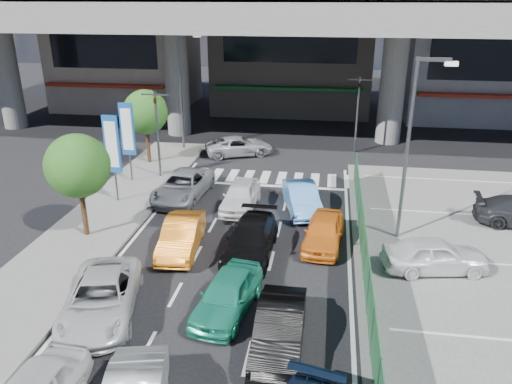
% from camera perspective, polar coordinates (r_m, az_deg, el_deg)
% --- Properties ---
extents(ground, '(120.00, 120.00, 0.00)m').
position_cam_1_polar(ground, '(18.61, -4.39, -12.02)').
color(ground, black).
rests_on(ground, ground).
extents(sidewalk_left, '(4.00, 30.00, 0.12)m').
position_cam_1_polar(sidewalk_left, '(24.12, -18.73, -4.68)').
color(sidewalk_left, '#595957').
rests_on(sidewalk_left, ground).
extents(fence_run, '(0.16, 22.00, 1.80)m').
position_cam_1_polar(fence_run, '(18.68, 12.52, -9.14)').
color(fence_run, '#1F5B31').
rests_on(fence_run, ground).
extents(expressway, '(64.00, 14.00, 10.75)m').
position_cam_1_polar(expressway, '(37.25, 3.07, 19.33)').
color(expressway, '#61615C').
rests_on(expressway, ground).
extents(building_west, '(12.00, 10.90, 13.00)m').
position_cam_1_polar(building_west, '(51.10, -14.75, 16.79)').
color(building_west, '#A29583').
rests_on(building_west, ground).
extents(building_center, '(14.00, 10.90, 15.00)m').
position_cam_1_polar(building_center, '(48.23, 4.40, 18.34)').
color(building_center, gray).
rests_on(building_center, ground).
extents(building_east, '(12.00, 10.90, 12.00)m').
position_cam_1_polar(building_east, '(48.79, 24.01, 14.88)').
color(building_east, gray).
rests_on(building_east, ground).
extents(traffic_light_left, '(1.60, 1.24, 5.20)m').
position_cam_1_polar(traffic_light_left, '(29.49, -11.36, 8.82)').
color(traffic_light_left, '#595B60').
rests_on(traffic_light_left, ground).
extents(traffic_light_right, '(1.60, 1.24, 5.20)m').
position_cam_1_polar(traffic_light_right, '(34.68, 11.64, 10.71)').
color(traffic_light_right, '#595B60').
rests_on(traffic_light_right, ground).
extents(street_lamp_right, '(1.65, 0.22, 8.00)m').
position_cam_1_polar(street_lamp_right, '(22.04, 17.51, 6.14)').
color(street_lamp_right, '#595B60').
rests_on(street_lamp_right, ground).
extents(street_lamp_left, '(1.65, 0.22, 8.00)m').
position_cam_1_polar(street_lamp_left, '(34.96, -8.37, 12.40)').
color(street_lamp_left, '#595B60').
rests_on(street_lamp_left, ground).
extents(signboard_near, '(0.80, 0.14, 4.70)m').
position_cam_1_polar(signboard_near, '(26.49, -16.11, 4.98)').
color(signboard_near, '#595B60').
rests_on(signboard_near, ground).
extents(signboard_far, '(0.80, 0.14, 4.70)m').
position_cam_1_polar(signboard_far, '(29.28, -14.48, 6.71)').
color(signboard_far, '#595B60').
rests_on(signboard_far, ground).
extents(tree_near, '(2.80, 2.80, 4.80)m').
position_cam_1_polar(tree_near, '(22.90, -19.72, 2.81)').
color(tree_near, '#382314').
rests_on(tree_near, ground).
extents(tree_far, '(2.80, 2.80, 4.80)m').
position_cam_1_polar(tree_far, '(32.44, -12.52, 8.90)').
color(tree_far, '#382314').
rests_on(tree_far, ground).
extents(sedan_white_mid_left, '(3.41, 5.37, 1.38)m').
position_cam_1_polar(sedan_white_mid_left, '(18.14, -17.29, -11.47)').
color(sedan_white_mid_left, silver).
rests_on(sedan_white_mid_left, ground).
extents(taxi_teal_mid, '(2.26, 4.26, 1.38)m').
position_cam_1_polar(taxi_teal_mid, '(17.55, -3.30, -11.59)').
color(taxi_teal_mid, '#1F8E6F').
rests_on(taxi_teal_mid, ground).
extents(hatch_black_mid_right, '(1.47, 4.19, 1.38)m').
position_cam_1_polar(hatch_black_mid_right, '(15.95, 2.68, -15.46)').
color(hatch_black_mid_right, black).
rests_on(hatch_black_mid_right, ground).
extents(taxi_orange_left, '(1.81, 4.30, 1.38)m').
position_cam_1_polar(taxi_orange_left, '(21.64, -8.51, -4.95)').
color(taxi_orange_left, orange).
rests_on(taxi_orange_left, ground).
extents(sedan_black_mid, '(2.06, 4.80, 1.38)m').
position_cam_1_polar(sedan_black_mid, '(21.04, -0.63, -5.51)').
color(sedan_black_mid, black).
rests_on(sedan_black_mid, ground).
extents(taxi_orange_right, '(1.98, 4.10, 1.35)m').
position_cam_1_polar(taxi_orange_right, '(21.98, 7.74, -4.50)').
color(taxi_orange_right, orange).
rests_on(taxi_orange_right, ground).
extents(wagon_silver_front_left, '(2.67, 5.13, 1.38)m').
position_cam_1_polar(wagon_silver_front_left, '(27.09, -8.35, 0.68)').
color(wagon_silver_front_left, '#95979C').
rests_on(wagon_silver_front_left, ground).
extents(sedan_white_front_mid, '(1.76, 4.10, 1.38)m').
position_cam_1_polar(sedan_white_front_mid, '(25.53, -1.79, -0.43)').
color(sedan_white_front_mid, white).
rests_on(sedan_white_front_mid, ground).
extents(kei_truck_front_right, '(2.43, 4.42, 1.38)m').
position_cam_1_polar(kei_truck_front_right, '(25.35, 5.27, -0.68)').
color(kei_truck_front_right, '#4C88D1').
rests_on(kei_truck_front_right, ground).
extents(crossing_wagon_silver, '(5.01, 3.62, 1.27)m').
position_cam_1_polar(crossing_wagon_silver, '(34.17, -1.95, 5.27)').
color(crossing_wagon_silver, '#A5A6AD').
rests_on(crossing_wagon_silver, ground).
extents(parked_sedan_white, '(4.32, 2.32, 1.39)m').
position_cam_1_polar(parked_sedan_white, '(20.99, 19.78, -6.78)').
color(parked_sedan_white, white).
rests_on(parked_sedan_white, parking_lot).
extents(traffic_cone, '(0.39, 0.39, 0.65)m').
position_cam_1_polar(traffic_cone, '(21.85, 16.13, -6.26)').
color(traffic_cone, '#FC350E').
rests_on(traffic_cone, parking_lot).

